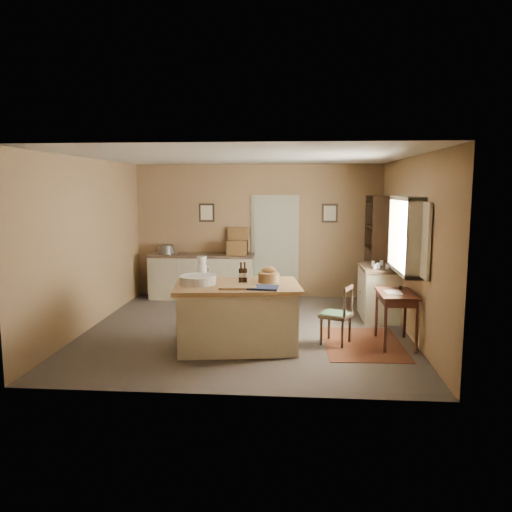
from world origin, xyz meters
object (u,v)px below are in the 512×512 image
(desk_chair, at_px, (336,315))
(right_cabinet, at_px, (378,292))
(sideboard, at_px, (202,275))
(work_island, at_px, (237,314))
(shelving_unit, at_px, (380,251))
(writing_desk, at_px, (396,300))

(desk_chair, bearing_deg, right_cabinet, 85.26)
(sideboard, bearing_deg, work_island, -70.93)
(shelving_unit, bearing_deg, right_cabinet, -99.57)
(work_island, xyz_separation_m, writing_desk, (2.25, 0.29, 0.18))
(work_island, distance_m, writing_desk, 2.27)
(writing_desk, bearing_deg, desk_chair, -178.72)
(sideboard, height_order, right_cabinet, sideboard)
(sideboard, xyz_separation_m, shelving_unit, (3.46, -0.36, 0.56))
(work_island, xyz_separation_m, right_cabinet, (2.25, 1.80, -0.02))
(writing_desk, relative_size, right_cabinet, 0.75)
(sideboard, xyz_separation_m, writing_desk, (3.31, -2.79, 0.18))
(work_island, bearing_deg, sideboard, 101.31)
(writing_desk, height_order, right_cabinet, right_cabinet)
(desk_chair, relative_size, right_cabinet, 0.78)
(sideboard, distance_m, writing_desk, 4.33)
(work_island, bearing_deg, shelving_unit, 40.73)
(work_island, xyz_separation_m, shelving_unit, (2.40, 2.71, 0.56))
(sideboard, height_order, shelving_unit, shelving_unit)
(right_cabinet, bearing_deg, work_island, -141.34)
(work_island, relative_size, writing_desk, 2.26)
(shelving_unit, bearing_deg, work_island, -131.50)
(work_island, distance_m, sideboard, 3.25)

